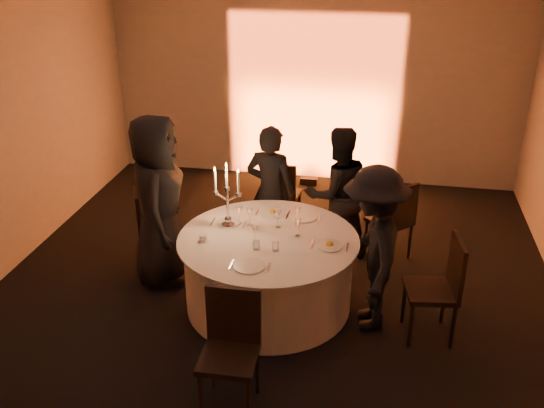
% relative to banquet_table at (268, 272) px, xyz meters
% --- Properties ---
extents(floor, '(7.00, 7.00, 0.00)m').
position_rel_banquet_table_xyz_m(floor, '(0.00, 0.00, -0.38)').
color(floor, black).
rests_on(floor, ground).
extents(ceiling, '(7.00, 7.00, 0.00)m').
position_rel_banquet_table_xyz_m(ceiling, '(0.00, 0.00, 2.62)').
color(ceiling, silver).
rests_on(ceiling, wall_back).
extents(wall_back, '(7.00, 0.00, 7.00)m').
position_rel_banquet_table_xyz_m(wall_back, '(0.00, 3.50, 1.12)').
color(wall_back, beige).
rests_on(wall_back, floor).
extents(uplighter_fixture, '(0.25, 0.12, 0.10)m').
position_rel_banquet_table_xyz_m(uplighter_fixture, '(0.00, 3.20, -0.33)').
color(uplighter_fixture, black).
rests_on(uplighter_fixture, floor).
extents(banquet_table, '(1.80, 1.80, 0.77)m').
position_rel_banquet_table_xyz_m(banquet_table, '(0.00, 0.00, 0.00)').
color(banquet_table, black).
rests_on(banquet_table, floor).
extents(chair_left, '(0.50, 0.50, 0.85)m').
position_rel_banquet_table_xyz_m(chair_left, '(-1.55, 0.68, 0.09)').
color(chair_left, black).
rests_on(chair_left, floor).
extents(chair_back_left, '(0.43, 0.43, 0.91)m').
position_rel_banquet_table_xyz_m(chair_back_left, '(-0.15, 1.71, 0.13)').
color(chair_back_left, black).
rests_on(chair_back_left, floor).
extents(chair_back_right, '(0.59, 0.59, 0.96)m').
position_rel_banquet_table_xyz_m(chair_back_right, '(1.25, 1.17, 0.16)').
color(chair_back_right, black).
rests_on(chair_back_right, floor).
extents(chair_right, '(0.51, 0.51, 1.03)m').
position_rel_banquet_table_xyz_m(chair_right, '(1.67, -0.22, 0.20)').
color(chair_right, black).
rests_on(chair_right, floor).
extents(chair_front, '(0.45, 0.45, 1.02)m').
position_rel_banquet_table_xyz_m(chair_front, '(-0.03, -1.41, 0.19)').
color(chair_front, black).
rests_on(chair_front, floor).
extents(guest_left, '(0.79, 1.03, 1.87)m').
position_rel_banquet_table_xyz_m(guest_left, '(-1.24, 0.30, 0.55)').
color(guest_left, black).
rests_on(guest_left, floor).
extents(guest_back_left, '(0.63, 0.47, 1.58)m').
position_rel_banquet_table_xyz_m(guest_back_left, '(-0.18, 1.06, 0.41)').
color(guest_back_left, black).
rests_on(guest_back_left, floor).
extents(guest_back_right, '(0.96, 0.88, 1.59)m').
position_rel_banquet_table_xyz_m(guest_back_right, '(0.58, 1.14, 0.41)').
color(guest_back_right, black).
rests_on(guest_back_right, floor).
extents(guest_right, '(0.75, 1.14, 1.65)m').
position_rel_banquet_table_xyz_m(guest_right, '(1.02, -0.14, 0.44)').
color(guest_right, black).
rests_on(guest_right, floor).
extents(plate_left, '(0.36, 0.24, 0.01)m').
position_rel_banquet_table_xyz_m(plate_left, '(-0.46, 0.24, 0.39)').
color(plate_left, white).
rests_on(plate_left, banquet_table).
extents(plate_back_left, '(0.36, 0.30, 0.08)m').
position_rel_banquet_table_xyz_m(plate_back_left, '(-0.06, 0.56, 0.40)').
color(plate_back_left, white).
rests_on(plate_back_left, banquet_table).
extents(plate_back_right, '(0.35, 0.29, 0.01)m').
position_rel_banquet_table_xyz_m(plate_back_right, '(0.28, 0.52, 0.39)').
color(plate_back_right, white).
rests_on(plate_back_right, banquet_table).
extents(plate_right, '(0.36, 0.25, 0.08)m').
position_rel_banquet_table_xyz_m(plate_right, '(0.61, -0.05, 0.40)').
color(plate_right, white).
rests_on(plate_right, banquet_table).
extents(plate_front, '(0.35, 0.29, 0.01)m').
position_rel_banquet_table_xyz_m(plate_front, '(-0.06, -0.56, 0.39)').
color(plate_front, white).
rests_on(plate_front, banquet_table).
extents(coffee_cup, '(0.11, 0.11, 0.07)m').
position_rel_banquet_table_xyz_m(coffee_cup, '(-0.61, -0.17, 0.42)').
color(coffee_cup, white).
rests_on(coffee_cup, banquet_table).
extents(candelabra, '(0.29, 0.14, 0.70)m').
position_rel_banquet_table_xyz_m(candelabra, '(-0.45, 0.18, 0.63)').
color(candelabra, silver).
rests_on(candelabra, banquet_table).
extents(wine_glass_a, '(0.07, 0.07, 0.19)m').
position_rel_banquet_table_xyz_m(wine_glass_a, '(0.24, 0.35, 0.52)').
color(wine_glass_a, white).
rests_on(wine_glass_a, banquet_table).
extents(wine_glass_b, '(0.07, 0.07, 0.19)m').
position_rel_banquet_table_xyz_m(wine_glass_b, '(-0.35, 0.26, 0.52)').
color(wine_glass_b, white).
rests_on(wine_glass_b, banquet_table).
extents(wine_glass_c, '(0.07, 0.07, 0.19)m').
position_rel_banquet_table_xyz_m(wine_glass_c, '(0.28, 0.10, 0.52)').
color(wine_glass_c, white).
rests_on(wine_glass_c, banquet_table).
extents(wine_glass_d, '(0.07, 0.07, 0.19)m').
position_rel_banquet_table_xyz_m(wine_glass_d, '(-0.24, 0.24, 0.52)').
color(wine_glass_d, white).
rests_on(wine_glass_d, banquet_table).
extents(wine_glass_e, '(0.07, 0.07, 0.19)m').
position_rel_banquet_table_xyz_m(wine_glass_e, '(0.05, 0.25, 0.52)').
color(wine_glass_e, white).
rests_on(wine_glass_e, banquet_table).
extents(wine_glass_f, '(0.07, 0.07, 0.19)m').
position_rel_banquet_table_xyz_m(wine_glass_f, '(-0.10, -0.14, 0.52)').
color(wine_glass_f, white).
rests_on(wine_glass_f, banquet_table).
extents(tumbler_a, '(0.07, 0.07, 0.09)m').
position_rel_banquet_table_xyz_m(tumbler_a, '(-0.07, -0.24, 0.43)').
color(tumbler_a, white).
rests_on(tumbler_a, banquet_table).
extents(tumbler_b, '(0.07, 0.07, 0.09)m').
position_rel_banquet_table_xyz_m(tumbler_b, '(0.12, -0.23, 0.43)').
color(tumbler_b, white).
rests_on(tumbler_b, banquet_table).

